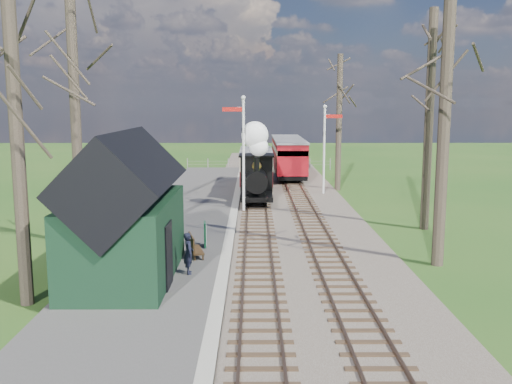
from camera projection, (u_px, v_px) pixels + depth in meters
The scene contains 19 objects.
ground at pixel (260, 331), 14.74m from camera, with size 140.00×140.00×0.00m, color #25531A.
distant_hills at pixel (265, 260), 80.85m from camera, with size 114.40×48.00×22.02m.
ballast_bed at pixel (277, 194), 36.48m from camera, with size 8.00×60.00×0.10m, color brown.
track_near at pixel (256, 193), 36.46m from camera, with size 1.60×60.00×0.15m.
track_far at pixel (297, 193), 36.47m from camera, with size 1.60×60.00×0.15m.
platform at pixel (187, 218), 28.54m from camera, with size 5.00×44.00×0.20m, color #474442.
coping_strip at pixel (233, 218), 28.55m from camera, with size 0.40×44.00×0.21m, color #B2AD9E.
station_shed at pixel (125, 215), 18.32m from camera, with size 3.25×6.30×4.78m.
semaphore_near at pixel (242, 145), 29.99m from camera, with size 1.22×0.24×6.22m.
semaphore_far at pixel (325, 143), 35.98m from camera, with size 1.22×0.24×5.72m.
bare_trees at pixel (289, 118), 23.92m from camera, with size 15.51×22.39×12.00m.
fence_line at pixel (259, 164), 50.23m from camera, with size 12.60×0.08×1.00m.
locomotive at pixel (256, 169), 32.32m from camera, with size 1.86×4.35×4.66m.
coach at pixel (256, 167), 38.40m from camera, with size 2.17×7.45×2.29m.
red_carriage_a at pixel (290, 159), 42.73m from camera, with size 2.34×5.79×2.46m.
red_carriage_b at pixel (286, 153), 48.17m from camera, with size 2.34×5.79×2.46m.
sign_board at pixel (205, 234), 22.52m from camera, with size 0.16×0.67×0.98m.
bench at pixel (194, 246), 21.10m from camera, with size 0.72×1.44×0.79m.
person at pixel (189, 253), 18.91m from camera, with size 0.51×0.33×1.39m, color black.
Camera 1 is at (-0.17, -14.01, 5.82)m, focal length 40.00 mm.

